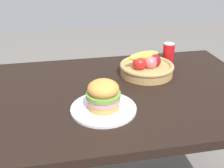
% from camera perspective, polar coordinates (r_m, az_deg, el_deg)
% --- Properties ---
extents(dining_table, '(1.40, 0.90, 0.75)m').
position_cam_1_polar(dining_table, '(1.36, 1.23, -5.03)').
color(dining_table, black).
rests_on(dining_table, ground_plane).
extents(plate, '(0.28, 0.28, 0.01)m').
position_cam_1_polar(plate, '(1.15, -1.78, -5.18)').
color(plate, white).
rests_on(plate, dining_table).
extents(sandwich, '(0.14, 0.14, 0.12)m').
position_cam_1_polar(sandwich, '(1.12, -1.83, -2.23)').
color(sandwich, tan).
rests_on(sandwich, plate).
extents(soda_can, '(0.07, 0.07, 0.13)m').
position_cam_1_polar(soda_can, '(1.62, 11.74, 6.21)').
color(soda_can, red).
rests_on(soda_can, dining_table).
extents(fruit_basket, '(0.29, 0.29, 0.13)m').
position_cam_1_polar(fruit_basket, '(1.47, 7.27, 3.76)').
color(fruit_basket, tan).
rests_on(fruit_basket, dining_table).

